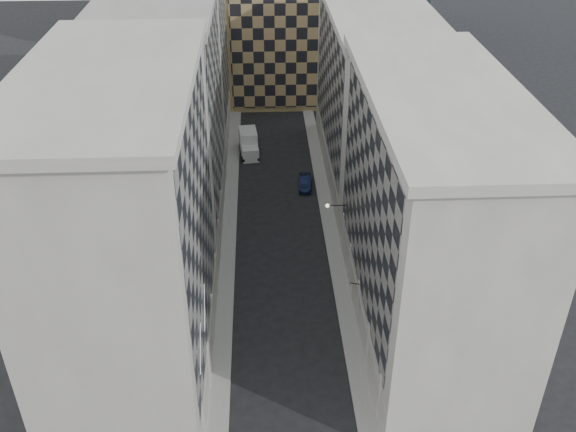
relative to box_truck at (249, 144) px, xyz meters
name	(u,v)px	position (x,y,z in m)	size (l,w,h in m)	color
sidewalk_west	(229,229)	(-1.98, -17.70, -1.18)	(1.50, 100.00, 0.15)	gray
sidewalk_east	(330,226)	(8.52, -17.70, -1.18)	(1.50, 100.00, 0.15)	gray
bldg_left_a	(130,238)	(-7.61, -36.70, 10.57)	(10.80, 22.80, 23.70)	#A09A90
bldg_left_b	(167,118)	(-7.61, -14.70, 10.07)	(10.80, 22.80, 22.70)	gray
bldg_left_c	(187,53)	(-7.61, 7.30, 9.57)	(10.80, 22.80, 21.70)	#A09A90
bldg_right_a	(428,218)	(14.15, -32.70, 9.07)	(10.80, 26.80, 20.70)	#A8A39A
bldg_right_b	(372,94)	(14.16, -5.70, 8.60)	(10.80, 28.80, 19.70)	#A8A39A
tan_block	(284,33)	(5.27, 20.20, 8.18)	(16.80, 14.80, 18.80)	tan
flagpoles_left	(202,327)	(-2.63, -41.70, 6.75)	(0.10, 6.33, 2.33)	gray
bracket_lamp	(329,206)	(7.65, -23.70, 4.95)	(1.98, 0.36, 0.36)	black
box_truck	(249,144)	(0.00, 0.00, 0.00)	(2.64, 5.42, 2.87)	silver
dark_car	(305,182)	(6.50, -9.15, -0.60)	(1.38, 3.96, 1.31)	#0E1633
shop_sign	(352,287)	(8.69, -32.77, 2.58)	(0.83, 0.73, 0.83)	black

